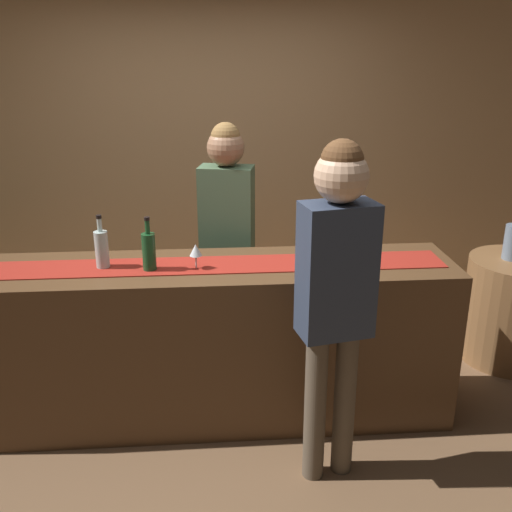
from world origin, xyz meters
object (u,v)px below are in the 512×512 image
(wine_glass_far_end, at_px, (196,251))
(customer_sipping, at_px, (336,281))
(wine_glass_mid_counter, at_px, (323,249))
(wine_bottle_green, at_px, (149,251))
(bartender, at_px, (227,223))
(wine_bottle_clear, at_px, (102,248))

(wine_glass_far_end, xyz_separation_m, customer_sipping, (0.66, -0.53, 0.02))
(wine_glass_mid_counter, height_order, wine_glass_far_end, same)
(wine_bottle_green, relative_size, wine_glass_mid_counter, 2.10)
(bartender, bearing_deg, wine_glass_mid_counter, 140.57)
(wine_glass_mid_counter, xyz_separation_m, customer_sipping, (-0.03, -0.52, 0.02))
(wine_bottle_clear, bearing_deg, wine_bottle_green, -12.70)
(bartender, bearing_deg, customer_sipping, 124.50)
(wine_bottle_green, relative_size, wine_bottle_clear, 1.00)
(bartender, bearing_deg, wine_glass_far_end, 85.49)
(wine_bottle_clear, xyz_separation_m, customer_sipping, (1.18, -0.59, 0.01))
(customer_sipping, bearing_deg, bartender, 100.85)
(wine_glass_mid_counter, distance_m, wine_glass_far_end, 0.70)
(wine_bottle_green, bearing_deg, wine_bottle_clear, 167.30)
(bartender, xyz_separation_m, customer_sipping, (0.47, -1.16, 0.05))
(wine_bottle_clear, bearing_deg, customer_sipping, -26.65)
(customer_sipping, bearing_deg, wine_glass_mid_counter, 74.84)
(bartender, bearing_deg, wine_bottle_green, 67.13)
(wine_bottle_green, height_order, wine_glass_mid_counter, wine_bottle_green)
(wine_bottle_clear, relative_size, wine_glass_mid_counter, 2.10)
(wine_bottle_clear, xyz_separation_m, bartender, (0.70, 0.57, -0.04))
(customer_sipping, bearing_deg, wine_bottle_green, 138.47)
(wine_glass_far_end, bearing_deg, bartender, 73.22)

